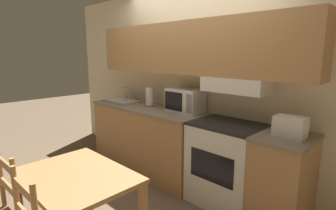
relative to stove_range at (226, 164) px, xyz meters
The scene contains 10 objects.
ground_plane 0.88m from the stove_range, 157.54° to the left, with size 16.00×16.00×0.00m, color brown.
wall_back 1.24m from the stove_range, 161.77° to the left, with size 5.48×0.38×2.55m.
lower_counter_main 1.31m from the stove_range, behind, with size 1.87×0.62×0.93m.
lower_counter_right_stub 0.62m from the stove_range, ahead, with size 0.48×0.62×0.93m.
stove_range is the anchor object (origin of this frame).
microwave 0.94m from the stove_range, behind, with size 0.47×0.29×0.30m.
toaster 0.85m from the stove_range, ahead, with size 0.27×0.19×0.19m.
sink_basin 1.96m from the stove_range, behind, with size 0.54×0.36×0.23m.
paper_towel_roll 1.45m from the stove_range, behind, with size 0.13×0.13×0.26m.
dining_table 1.59m from the stove_range, 106.04° to the right, with size 0.96×0.71×0.72m.
Camera 1 is at (2.13, -2.68, 1.66)m, focal length 28.00 mm.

